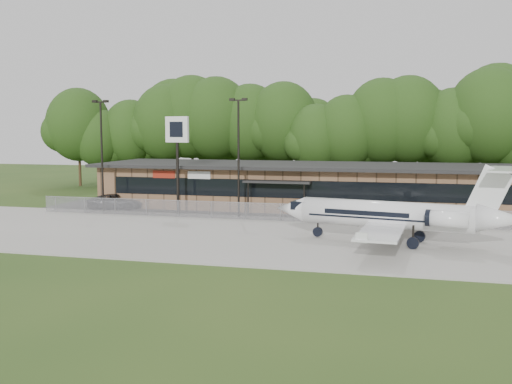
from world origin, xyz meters
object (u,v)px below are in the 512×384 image
(suv, at_px, (116,202))
(pole_sign, at_px, (177,140))
(terminal, at_px, (309,186))
(business_jet, at_px, (395,216))

(suv, bearing_deg, pole_sign, -116.45)
(terminal, bearing_deg, pole_sign, -146.35)
(terminal, height_order, suv, terminal)
(pole_sign, bearing_deg, suv, 176.72)
(terminal, relative_size, business_jet, 2.57)
(business_jet, xyz_separation_m, suv, (-26.03, 10.99, -1.20))
(business_jet, relative_size, pole_sign, 1.83)
(business_jet, distance_m, suv, 28.28)
(pole_sign, bearing_deg, terminal, 44.02)
(suv, bearing_deg, terminal, -85.86)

